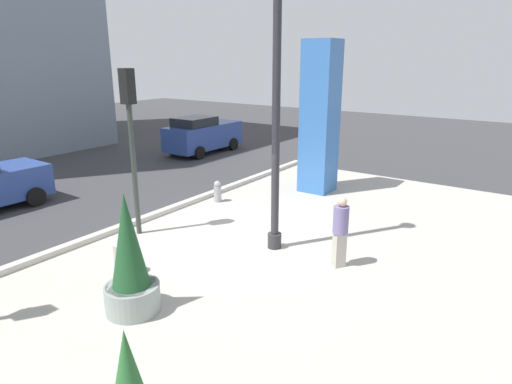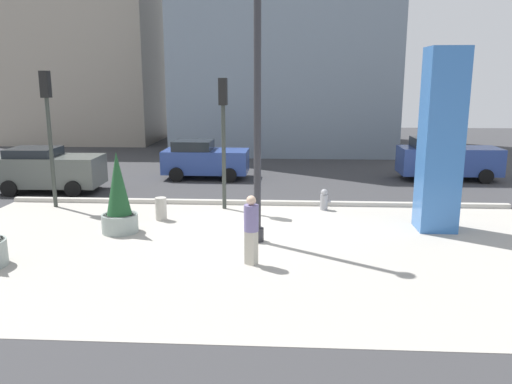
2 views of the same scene
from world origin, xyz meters
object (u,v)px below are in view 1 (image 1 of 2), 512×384
(fire_hydrant, at_px, (218,192))
(car_passing_lane, at_px, (203,135))
(lamp_post, at_px, (276,108))
(pedestrian_on_sidewalk, at_px, (340,228))
(potted_plant_mid_plaza, at_px, (130,264))
(concrete_bollard, at_px, (122,259))
(art_pillar_blue, at_px, (320,118))
(traffic_light_far_side, at_px, (130,125))

(fire_hydrant, height_order, car_passing_lane, car_passing_lane)
(lamp_post, distance_m, pedestrian_on_sidewalk, 3.22)
(potted_plant_mid_plaza, xyz_separation_m, car_passing_lane, (12.18, 8.96, -0.05))
(concrete_bollard, bearing_deg, pedestrian_on_sidewalk, -50.69)
(concrete_bollard, relative_size, pedestrian_on_sidewalk, 0.43)
(art_pillar_blue, xyz_separation_m, car_passing_lane, (2.73, 8.07, -1.74))
(pedestrian_on_sidewalk, bearing_deg, art_pillar_blue, 32.09)
(concrete_bollard, distance_m, traffic_light_far_side, 3.65)
(potted_plant_mid_plaza, bearing_deg, fire_hydrant, 25.99)
(lamp_post, bearing_deg, potted_plant_mid_plaza, 171.27)
(car_passing_lane, bearing_deg, art_pillar_blue, -108.71)
(car_passing_lane, bearing_deg, fire_hydrant, -135.06)
(concrete_bollard, bearing_deg, fire_hydrant, 16.90)
(art_pillar_blue, bearing_deg, potted_plant_mid_plaza, -174.61)
(lamp_post, height_order, fire_hydrant, lamp_post)
(fire_hydrant, height_order, traffic_light_far_side, traffic_light_far_side)
(potted_plant_mid_plaza, height_order, traffic_light_far_side, traffic_light_far_side)
(fire_hydrant, xyz_separation_m, traffic_light_far_side, (-3.49, -0.01, 2.69))
(traffic_light_far_side, xyz_separation_m, car_passing_lane, (9.41, 5.92, -2.10))
(fire_hydrant, height_order, concrete_bollard, same)
(lamp_post, bearing_deg, traffic_light_far_side, 110.40)
(concrete_bollard, distance_m, car_passing_lane, 13.58)
(potted_plant_mid_plaza, xyz_separation_m, pedestrian_on_sidewalk, (4.08, -2.47, -0.03))
(car_passing_lane, bearing_deg, potted_plant_mid_plaza, -143.66)
(potted_plant_mid_plaza, relative_size, fire_hydrant, 3.24)
(lamp_post, height_order, art_pillar_blue, lamp_post)
(lamp_post, distance_m, potted_plant_mid_plaza, 4.93)
(lamp_post, xyz_separation_m, potted_plant_mid_plaza, (-4.13, 0.63, -2.62))
(car_passing_lane, bearing_deg, lamp_post, -129.99)
(traffic_light_far_side, bearing_deg, potted_plant_mid_plaza, -132.27)
(concrete_bollard, bearing_deg, lamp_post, -32.43)
(fire_hydrant, distance_m, pedestrian_on_sidewalk, 5.96)
(lamp_post, relative_size, pedestrian_on_sidewalk, 4.25)
(concrete_bollard, relative_size, car_passing_lane, 0.17)
(traffic_light_far_side, distance_m, car_passing_lane, 11.32)
(lamp_post, bearing_deg, art_pillar_blue, 16.01)
(lamp_post, xyz_separation_m, fire_hydrant, (2.13, 3.68, -3.25))
(concrete_bollard, xyz_separation_m, car_passing_lane, (11.28, 7.54, 0.58))
(lamp_post, distance_m, art_pillar_blue, 5.61)
(concrete_bollard, height_order, car_passing_lane, car_passing_lane)
(lamp_post, distance_m, car_passing_lane, 12.80)
(potted_plant_mid_plaza, bearing_deg, concrete_bollard, 57.80)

